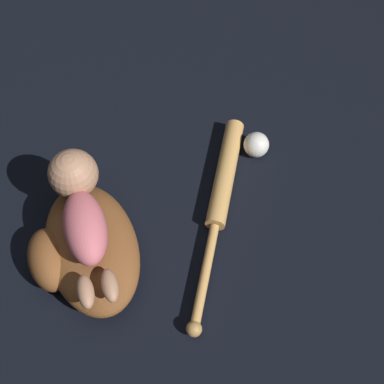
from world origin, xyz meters
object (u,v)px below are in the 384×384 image
(baby_figure, at_px, (80,205))
(baseball, at_px, (256,145))
(baseball_bat, at_px, (222,191))
(baseball_glove, at_px, (85,249))

(baby_figure, bearing_deg, baseball, -53.23)
(baseball_bat, distance_m, baseball, 0.17)
(baseball_glove, height_order, baseball, baseball_glove)
(baseball_glove, distance_m, baseball, 0.54)
(baseball_bat, height_order, baseball, baseball)
(baseball_bat, bearing_deg, baseball_glove, 123.61)
(baby_figure, distance_m, baseball_bat, 0.37)
(baseball_glove, distance_m, baseball_bat, 0.38)
(baby_figure, height_order, baseball, baby_figure)
(baseball_glove, relative_size, baby_figure, 1.12)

